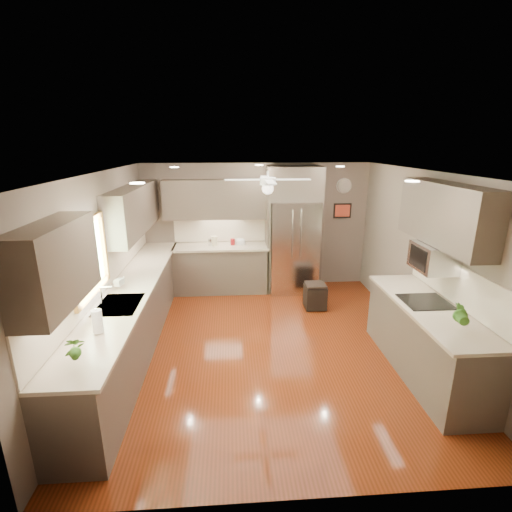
{
  "coord_description": "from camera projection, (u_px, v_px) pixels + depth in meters",
  "views": [
    {
      "loc": [
        -0.52,
        -4.84,
        2.86
      ],
      "look_at": [
        -0.14,
        0.6,
        1.2
      ],
      "focal_mm": 26.0,
      "sensor_mm": 36.0,
      "label": 1
    }
  ],
  "objects": [
    {
      "name": "floor",
      "position": [
        268.0,
        345.0,
        5.49
      ],
      "size": [
        5.0,
        5.0,
        0.0
      ],
      "primitive_type": "plane",
      "color": "#511F0A",
      "rests_on": "ground"
    },
    {
      "name": "ceiling",
      "position": [
        270.0,
        172.0,
        4.76
      ],
      "size": [
        5.0,
        5.0,
        0.0
      ],
      "primitive_type": "plane",
      "rotation": [
        3.14,
        0.0,
        0.0
      ],
      "color": "white",
      "rests_on": "ground"
    },
    {
      "name": "wall_back",
      "position": [
        256.0,
        226.0,
        7.51
      ],
      "size": [
        4.5,
        0.0,
        4.5
      ],
      "primitive_type": "plane",
      "rotation": [
        1.57,
        0.0,
        0.0
      ],
      "color": "#6B5C51",
      "rests_on": "ground"
    },
    {
      "name": "wall_front",
      "position": [
        304.0,
        370.0,
        2.74
      ],
      "size": [
        4.5,
        0.0,
        4.5
      ],
      "primitive_type": "plane",
      "rotation": [
        -1.57,
        0.0,
        0.0
      ],
      "color": "#6B5C51",
      "rests_on": "ground"
    },
    {
      "name": "wall_left",
      "position": [
        103.0,
        268.0,
        4.97
      ],
      "size": [
        0.0,
        5.0,
        5.0
      ],
      "primitive_type": "plane",
      "rotation": [
        1.57,
        0.0,
        1.57
      ],
      "color": "#6B5C51",
      "rests_on": "ground"
    },
    {
      "name": "wall_right",
      "position": [
        426.0,
        261.0,
        5.27
      ],
      "size": [
        0.0,
        5.0,
        5.0
      ],
      "primitive_type": "plane",
      "rotation": [
        1.57,
        0.0,
        -1.57
      ],
      "color": "#6B5C51",
      "rests_on": "ground"
    },
    {
      "name": "canister_b",
      "position": [
        211.0,
        242.0,
        7.23
      ],
      "size": [
        0.12,
        0.12,
        0.14
      ],
      "primitive_type": "cylinder",
      "rotation": [
        0.0,
        0.0,
        -0.32
      ],
      "color": "silver",
      "rests_on": "back_run"
    },
    {
      "name": "canister_c",
      "position": [
        214.0,
        241.0,
        7.22
      ],
      "size": [
        0.14,
        0.14,
        0.2
      ],
      "primitive_type": "cylinder",
      "rotation": [
        0.0,
        0.0,
        0.15
      ],
      "color": "beige",
      "rests_on": "back_run"
    },
    {
      "name": "canister_d",
      "position": [
        233.0,
        242.0,
        7.29
      ],
      "size": [
        0.09,
        0.09,
        0.13
      ],
      "primitive_type": "cylinder",
      "rotation": [
        0.0,
        0.0,
        0.02
      ],
      "color": "maroon",
      "rests_on": "back_run"
    },
    {
      "name": "soap_bottle",
      "position": [
        119.0,
        281.0,
        5.09
      ],
      "size": [
        0.11,
        0.11,
        0.19
      ],
      "primitive_type": "imported",
      "rotation": [
        0.0,
        0.0,
        -0.3
      ],
      "color": "white",
      "rests_on": "left_run"
    },
    {
      "name": "potted_plant_left",
      "position": [
        73.0,
        348.0,
        3.3
      ],
      "size": [
        0.21,
        0.17,
        0.33
      ],
      "primitive_type": "imported",
      "rotation": [
        0.0,
        0.0,
        0.37
      ],
      "color": "#31631C",
      "rests_on": "left_run"
    },
    {
      "name": "potted_plant_right",
      "position": [
        462.0,
        315.0,
        3.94
      ],
      "size": [
        0.22,
        0.19,
        0.34
      ],
      "primitive_type": "imported",
      "rotation": [
        0.0,
        0.0,
        -0.25
      ],
      "color": "#31631C",
      "rests_on": "right_run"
    },
    {
      "name": "bowl",
      "position": [
        240.0,
        244.0,
        7.31
      ],
      "size": [
        0.24,
        0.24,
        0.05
      ],
      "primitive_type": "imported",
      "rotation": [
        0.0,
        0.0,
        -0.23
      ],
      "color": "beige",
      "rests_on": "back_run"
    },
    {
      "name": "left_run",
      "position": [
        133.0,
        315.0,
        5.36
      ],
      "size": [
        0.65,
        4.7,
        1.45
      ],
      "color": "#4B3D37",
      "rests_on": "ground"
    },
    {
      "name": "back_run",
      "position": [
        221.0,
        267.0,
        7.4
      ],
      "size": [
        1.85,
        0.65,
        1.45
      ],
      "color": "#4B3D37",
      "rests_on": "ground"
    },
    {
      "name": "uppers",
      "position": [
        216.0,
        212.0,
        5.57
      ],
      "size": [
        4.5,
        4.7,
        0.95
      ],
      "color": "#4B3D37",
      "rests_on": "wall_left"
    },
    {
      "name": "window",
      "position": [
        89.0,
        258.0,
        4.41
      ],
      "size": [
        0.05,
        1.12,
        0.92
      ],
      "color": "#BFF2B2",
      "rests_on": "wall_left"
    },
    {
      "name": "sink",
      "position": [
        119.0,
        307.0,
        4.61
      ],
      "size": [
        0.5,
        0.7,
        0.32
      ],
      "color": "silver",
      "rests_on": "left_run"
    },
    {
      "name": "refrigerator",
      "position": [
        293.0,
        232.0,
        7.25
      ],
      "size": [
        1.06,
        0.75,
        2.45
      ],
      "color": "silver",
      "rests_on": "ground"
    },
    {
      "name": "right_run",
      "position": [
        426.0,
        338.0,
        4.71
      ],
      "size": [
        0.7,
        2.2,
        1.45
      ],
      "color": "#4B3D37",
      "rests_on": "ground"
    },
    {
      "name": "microwave",
      "position": [
        434.0,
        257.0,
        4.67
      ],
      "size": [
        0.43,
        0.55,
        0.34
      ],
      "color": "silver",
      "rests_on": "wall_right"
    },
    {
      "name": "ceiling_fan",
      "position": [
        268.0,
        183.0,
        5.09
      ],
      "size": [
        1.18,
        1.18,
        0.32
      ],
      "color": "white",
      "rests_on": "ceiling"
    },
    {
      "name": "recessed_lights",
      "position": [
        264.0,
        171.0,
        5.14
      ],
      "size": [
        2.84,
        3.14,
        0.01
      ],
      "color": "white",
      "rests_on": "ceiling"
    },
    {
      "name": "wall_clock",
      "position": [
        344.0,
        186.0,
        7.38
      ],
      "size": [
        0.3,
        0.03,
        0.3
      ],
      "color": "white",
      "rests_on": "wall_back"
    },
    {
      "name": "framed_print",
      "position": [
        342.0,
        211.0,
        7.52
      ],
      "size": [
        0.36,
        0.03,
        0.3
      ],
      "color": "black",
      "rests_on": "wall_back"
    },
    {
      "name": "stool",
      "position": [
        315.0,
        296.0,
        6.64
      ],
      "size": [
        0.36,
        0.36,
        0.45
      ],
      "color": "black",
      "rests_on": "ground"
    },
    {
      "name": "paper_towel",
      "position": [
        97.0,
        321.0,
        3.86
      ],
      "size": [
        0.11,
        0.11,
        0.27
      ],
      "color": "white",
      "rests_on": "left_run"
    }
  ]
}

